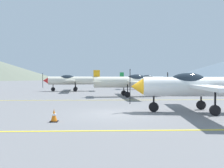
{
  "coord_description": "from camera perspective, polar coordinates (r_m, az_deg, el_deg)",
  "views": [
    {
      "loc": [
        -0.62,
        -12.96,
        2.1
      ],
      "look_at": [
        0.3,
        14.0,
        1.2
      ],
      "focal_mm": 37.02,
      "sensor_mm": 36.0,
      "label": 1
    }
  ],
  "objects": [
    {
      "name": "ground_plane",
      "position": [
        13.14,
        0.79,
        -7.29
      ],
      "size": [
        400.0,
        400.0,
        0.0
      ],
      "primitive_type": "plane",
      "color": "slate"
    },
    {
      "name": "apron_line_near",
      "position": [
        9.08,
        2.07,
        -11.45
      ],
      "size": [
        80.0,
        0.16,
        0.01
      ],
      "primitive_type": "cube",
      "color": "yellow",
      "rests_on": "ground_plane"
    },
    {
      "name": "apron_line_far",
      "position": [
        20.37,
        -0.2,
        -4.0
      ],
      "size": [
        80.0,
        0.16,
        0.01
      ],
      "primitive_type": "cube",
      "color": "yellow",
      "rests_on": "ground_plane"
    },
    {
      "name": "airplane_near",
      "position": [
        14.31,
        20.63,
        -0.45
      ],
      "size": [
        7.97,
        9.16,
        2.74
      ],
      "color": "white",
      "rests_on": "ground_plane"
    },
    {
      "name": "airplane_mid",
      "position": [
        24.01,
        4.58,
        0.57
      ],
      "size": [
        7.96,
        9.16,
        2.74
      ],
      "color": "silver",
      "rests_on": "ground_plane"
    },
    {
      "name": "airplane_far",
      "position": [
        33.09,
        -9.92,
        0.92
      ],
      "size": [
        7.97,
        9.16,
        2.74
      ],
      "color": "silver",
      "rests_on": "ground_plane"
    },
    {
      "name": "airplane_back",
      "position": [
        37.89,
        7.75,
        1.05
      ],
      "size": [
        7.93,
        9.14,
        2.74
      ],
      "color": "silver",
      "rests_on": "ground_plane"
    },
    {
      "name": "car_sedan",
      "position": [
        40.33,
        19.14,
        0.02
      ],
      "size": [
        4.49,
        2.44,
        1.62
      ],
      "color": "red",
      "rests_on": "ground_plane"
    },
    {
      "name": "traffic_cone_front",
      "position": [
        11.07,
        -14.13,
        -7.58
      ],
      "size": [
        0.36,
        0.36,
        0.59
      ],
      "color": "black",
      "rests_on": "ground_plane"
    },
    {
      "name": "hill_centerleft",
      "position": [
        155.63,
        25.6,
        2.96
      ],
      "size": [
        73.93,
        73.93,
        10.87
      ],
      "primitive_type": "cone",
      "color": "slate",
      "rests_on": "ground_plane"
    }
  ]
}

